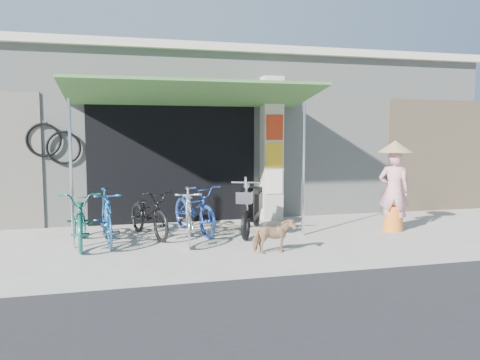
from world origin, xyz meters
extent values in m
plane|color=#B0AA9F|center=(0.00, 0.00, 0.00)|extent=(80.00, 80.00, 0.00)
cube|color=#969C94|center=(0.00, 5.10, 1.75)|extent=(12.00, 5.00, 3.50)
cube|color=beige|center=(0.00, 5.10, 3.58)|extent=(12.30, 5.30, 0.16)
cube|color=black|center=(-1.20, 2.58, 1.25)|extent=(3.40, 0.06, 2.50)
cube|color=black|center=(-1.20, 2.59, 0.55)|extent=(3.06, 0.04, 1.10)
torus|color=black|center=(-3.30, 2.54, 1.55)|extent=(0.65, 0.05, 0.65)
cylinder|color=silver|center=(-3.30, 2.56, 1.87)|extent=(0.02, 0.02, 0.12)
torus|color=black|center=(-3.65, 2.54, 1.70)|extent=(0.65, 0.05, 0.65)
cylinder|color=silver|center=(-3.65, 2.56, 2.02)|extent=(0.02, 0.02, 0.12)
cube|color=beige|center=(0.85, 2.45, 1.50)|extent=(0.42, 0.42, 3.00)
cube|color=#B82B0D|center=(0.85, 2.23, 1.95)|extent=(0.36, 0.02, 0.52)
cube|color=gold|center=(0.85, 2.23, 1.38)|extent=(0.36, 0.02, 0.52)
cube|color=white|center=(0.85, 2.23, 0.82)|extent=(0.36, 0.02, 0.50)
cube|color=#3A6C30|center=(-0.90, 1.65, 2.55)|extent=(4.60, 1.88, 0.35)
cylinder|color=silver|center=(-3.00, 0.75, 1.18)|extent=(0.05, 0.05, 2.36)
cylinder|color=silver|center=(0.90, 0.75, 1.18)|extent=(0.05, 0.05, 2.36)
cube|color=brown|center=(5.00, 2.59, 1.30)|extent=(2.60, 0.06, 2.60)
imported|color=#166552|center=(-2.89, 0.92, 0.46)|extent=(0.73, 1.78, 0.91)
imported|color=navy|center=(-2.49, 0.89, 0.46)|extent=(0.60, 1.56, 0.91)
imported|color=black|center=(-1.78, 1.32, 0.42)|extent=(1.06, 1.70, 0.84)
imported|color=silver|center=(-1.17, 0.71, 0.46)|extent=(0.61, 1.57, 0.92)
imported|color=#21419B|center=(-0.95, 1.46, 0.45)|extent=(1.04, 1.82, 0.91)
imported|color=tan|center=(-0.02, -0.35, 0.27)|extent=(0.65, 0.33, 0.53)
torus|color=black|center=(-0.20, 0.60, 0.26)|extent=(0.29, 0.51, 0.52)
torus|color=black|center=(0.33, 1.75, 0.26)|extent=(0.29, 0.51, 0.52)
cube|color=black|center=(0.06, 1.18, 0.33)|extent=(0.58, 0.93, 0.10)
cube|color=black|center=(0.20, 1.49, 0.54)|extent=(0.45, 0.59, 0.33)
cube|color=black|center=(0.20, 1.49, 0.75)|extent=(0.43, 0.58, 0.09)
cube|color=black|center=(-0.12, 0.78, 0.60)|extent=(0.24, 0.18, 0.54)
cylinder|color=silver|center=(-0.19, 0.63, 0.99)|extent=(0.47, 0.24, 0.03)
cube|color=silver|center=(-0.26, 0.47, 0.76)|extent=(0.31, 0.28, 0.19)
imported|color=pink|center=(2.70, 0.72, 0.76)|extent=(0.66, 0.60, 1.51)
cone|color=orange|center=(2.70, 0.72, 0.23)|extent=(0.38, 0.38, 0.46)
cone|color=tan|center=(2.70, 0.72, 1.58)|extent=(0.64, 0.64, 0.22)
camera|label=1|loc=(-2.23, -6.98, 1.80)|focal=35.00mm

